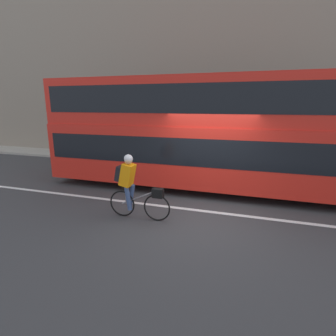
{
  "coord_description": "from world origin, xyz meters",
  "views": [
    {
      "loc": [
        1.06,
        -6.2,
        2.78
      ],
      "look_at": [
        -1.12,
        0.68,
        1.0
      ],
      "focal_mm": 28.0,
      "sensor_mm": 36.0,
      "label": 1
    }
  ],
  "objects": [
    {
      "name": "ground_plane",
      "position": [
        0.0,
        0.0,
        0.0
      ],
      "size": [
        80.0,
        80.0,
        0.0
      ],
      "primitive_type": "plane",
      "color": "#38383A"
    },
    {
      "name": "trash_bin",
      "position": [
        -6.93,
        5.71,
        0.59
      ],
      "size": [
        0.45,
        0.45,
        0.94
      ],
      "color": "#262628",
      "rests_on": "sidewalk_curb"
    },
    {
      "name": "cyclist_on_bike",
      "position": [
        -1.61,
        -0.66,
        0.87
      ],
      "size": [
        1.6,
        0.32,
        1.61
      ],
      "color": "black",
      "rests_on": "ground_plane"
    },
    {
      "name": "bus",
      "position": [
        -0.52,
        2.32,
        1.98
      ],
      "size": [
        9.98,
        2.57,
        3.57
      ],
      "color": "black",
      "rests_on": "ground_plane"
    },
    {
      "name": "sidewalk_curb",
      "position": [
        0.0,
        5.8,
        0.06
      ],
      "size": [
        60.0,
        1.72,
        0.11
      ],
      "color": "#A8A399",
      "rests_on": "ground_plane"
    },
    {
      "name": "building_facade",
      "position": [
        0.0,
        6.81,
        4.46
      ],
      "size": [
        60.0,
        0.3,
        8.92
      ],
      "color": "gray",
      "rests_on": "ground_plane"
    },
    {
      "name": "road_center_line",
      "position": [
        0.0,
        0.27,
        0.0
      ],
      "size": [
        50.0,
        0.14,
        0.01
      ],
      "primitive_type": "cube",
      "color": "silver",
      "rests_on": "ground_plane"
    }
  ]
}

